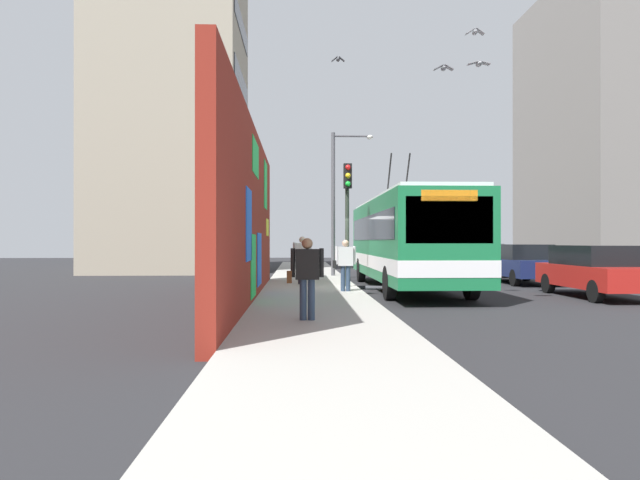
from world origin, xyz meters
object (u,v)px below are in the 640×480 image
(street_lamp, at_px, (338,193))
(parked_car_red, at_px, (595,270))
(city_bus, at_px, (406,239))
(traffic_light, at_px, (347,204))
(pedestrian_at_curb, at_px, (345,261))
(pedestrian_near_wall, at_px, (307,272))
(parked_car_black, at_px, (479,259))
(pedestrian_midblock, at_px, (302,256))
(parked_car_champagne, at_px, (448,256))
(parked_car_navy, at_px, (521,263))

(street_lamp, bearing_deg, parked_car_red, -140.95)
(city_bus, relative_size, traffic_light, 2.77)
(pedestrian_at_curb, distance_m, traffic_light, 2.61)
(pedestrian_near_wall, bearing_deg, city_bus, -22.37)
(parked_car_black, height_order, pedestrian_midblock, pedestrian_midblock)
(city_bus, bearing_deg, pedestrian_at_curb, 135.42)
(traffic_light, bearing_deg, pedestrian_near_wall, 169.60)
(pedestrian_at_curb, bearing_deg, city_bus, -44.58)
(traffic_light, bearing_deg, pedestrian_at_curb, 172.83)
(parked_car_red, distance_m, parked_car_champagne, 17.20)
(parked_car_red, xyz_separation_m, traffic_light, (2.47, 7.35, 2.16))
(pedestrian_midblock, bearing_deg, city_bus, -99.31)
(pedestrian_midblock, bearing_deg, parked_car_champagne, -33.41)
(city_bus, bearing_deg, street_lamp, 19.32)
(parked_car_black, height_order, pedestrian_near_wall, pedestrian_near_wall)
(parked_car_red, bearing_deg, traffic_light, 71.40)
(pedestrian_at_curb, distance_m, street_lamp, 8.67)
(parked_car_navy, distance_m, parked_car_black, 5.46)
(parked_car_red, distance_m, parked_car_navy, 5.83)
(pedestrian_near_wall, bearing_deg, parked_car_navy, -37.37)
(parked_car_red, bearing_deg, pedestrian_at_curb, 84.56)
(pedestrian_midblock, bearing_deg, parked_car_red, -112.77)
(parked_car_black, xyz_separation_m, pedestrian_near_wall, (-17.06, 8.87, 0.26))
(parked_car_black, relative_size, pedestrian_at_curb, 2.94)
(pedestrian_near_wall, height_order, traffic_light, traffic_light)
(pedestrian_midblock, bearing_deg, parked_car_black, -49.62)
(parked_car_red, height_order, parked_car_navy, same)
(parked_car_champagne, distance_m, street_lamp, 11.42)
(pedestrian_midblock, distance_m, street_lamp, 6.09)
(parked_car_red, distance_m, pedestrian_at_curb, 7.61)
(city_bus, xyz_separation_m, street_lamp, (5.79, 2.03, 2.10))
(traffic_light, bearing_deg, parked_car_red, -108.60)
(parked_car_navy, relative_size, traffic_light, 1.08)
(parked_car_black, bearing_deg, parked_car_red, -180.00)
(parked_car_champagne, bearing_deg, city_bus, 159.72)
(pedestrian_near_wall, xyz_separation_m, pedestrian_at_curb, (6.50, -1.29, -0.02))
(parked_car_champagne, xyz_separation_m, traffic_light, (-14.73, 7.35, 2.16))
(pedestrian_near_wall, distance_m, pedestrian_at_curb, 6.63)
(parked_car_champagne, bearing_deg, parked_car_red, -180.00)
(traffic_light, bearing_deg, pedestrian_midblock, 50.71)
(pedestrian_near_wall, relative_size, traffic_light, 0.38)
(parked_car_navy, distance_m, traffic_light, 8.36)
(pedestrian_midblock, bearing_deg, traffic_light, -129.29)
(city_bus, relative_size, street_lamp, 1.81)
(city_bus, distance_m, parked_car_black, 9.73)
(pedestrian_midblock, distance_m, pedestrian_near_wall, 9.51)
(parked_car_navy, distance_m, pedestrian_near_wall, 14.61)
(city_bus, xyz_separation_m, traffic_light, (-0.65, 2.15, 1.19))
(parked_car_red, height_order, traffic_light, traffic_light)
(parked_car_champagne, bearing_deg, pedestrian_at_curb, 155.33)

